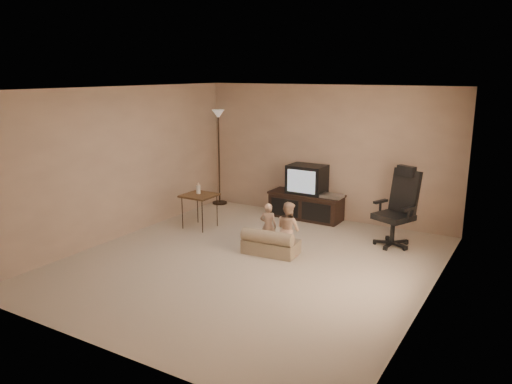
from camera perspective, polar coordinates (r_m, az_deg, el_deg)
floor at (r=7.39m, az=-0.72°, el=-8.07°), size 5.50×5.50×0.00m
room_shell at (r=6.97m, az=-0.76°, el=3.61°), size 5.50×5.50×5.50m
tv_stand at (r=9.47m, az=5.79°, el=-0.52°), size 1.45×0.55×1.03m
office_chair at (r=8.27m, az=15.78°, el=-2.83°), size 0.78×0.79×1.28m
side_table at (r=8.89m, az=-6.50°, el=-0.40°), size 0.55×0.55×0.82m
floor_lamp at (r=10.34m, az=-4.30°, el=6.42°), size 0.31×0.31×1.97m
child_sofa at (r=7.66m, az=1.61°, el=-5.94°), size 0.86×0.53×0.40m
toddler_left at (r=7.85m, az=1.41°, el=-3.90°), size 0.31×0.26×0.73m
toddler_right at (r=7.57m, az=3.71°, el=-4.20°), size 0.46×0.36×0.83m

